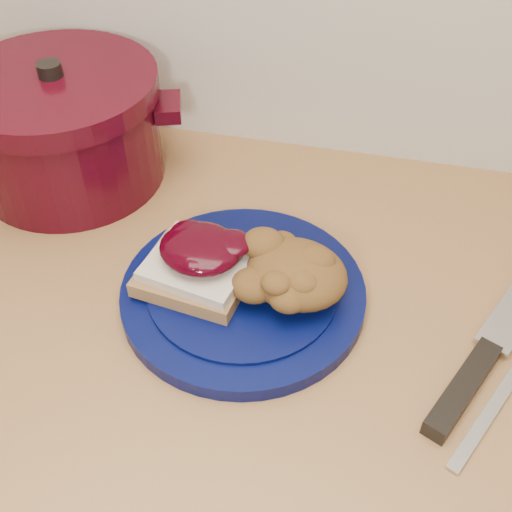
% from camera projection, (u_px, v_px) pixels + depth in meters
% --- Properties ---
extents(base_cabinet, '(4.00, 0.60, 0.86)m').
position_uv_depth(base_cabinet, '(274.00, 492.00, 1.04)').
color(base_cabinet, beige).
rests_on(base_cabinet, floor).
extents(plate, '(0.33, 0.33, 0.02)m').
position_uv_depth(plate, '(243.00, 293.00, 0.71)').
color(plate, '#040A3B').
rests_on(plate, wood_countertop).
extents(sandwich, '(0.13, 0.12, 0.06)m').
position_uv_depth(sandwich, '(198.00, 262.00, 0.69)').
color(sandwich, olive).
rests_on(sandwich, plate).
extents(stuffing_mound, '(0.13, 0.12, 0.05)m').
position_uv_depth(stuffing_mound, '(297.00, 274.00, 0.67)').
color(stuffing_mound, brown).
rests_on(stuffing_mound, plate).
extents(chef_knife, '(0.17, 0.32, 0.02)m').
position_uv_depth(chef_knife, '(483.00, 359.00, 0.64)').
color(chef_knife, black).
rests_on(chef_knife, wood_countertop).
extents(butter_knife, '(0.08, 0.15, 0.00)m').
position_uv_depth(butter_knife, '(492.00, 409.00, 0.61)').
color(butter_knife, silver).
rests_on(butter_knife, wood_countertop).
extents(dutch_oven, '(0.32, 0.32, 0.17)m').
position_uv_depth(dutch_oven, '(64.00, 127.00, 0.83)').
color(dutch_oven, '#390510').
rests_on(dutch_oven, wood_countertop).
extents(pepper_grinder, '(0.07, 0.07, 0.14)m').
position_uv_depth(pepper_grinder, '(34.00, 107.00, 0.87)').
color(pepper_grinder, black).
rests_on(pepper_grinder, wood_countertop).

